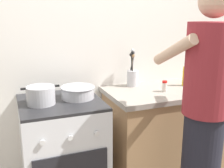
# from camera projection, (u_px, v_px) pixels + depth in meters

# --- Properties ---
(back_wall) EXTENTS (3.20, 0.10, 2.50)m
(back_wall) POSITION_uv_depth(u_px,v_px,m) (112.00, 46.00, 2.43)
(back_wall) COLOR silver
(back_wall) RESTS_ON ground
(countertop) EXTENTS (1.00, 0.60, 0.90)m
(countertop) POSITION_uv_depth(u_px,v_px,m) (163.00, 137.00, 2.44)
(countertop) COLOR #99724C
(countertop) RESTS_ON ground
(stove_range) EXTENTS (0.60, 0.62, 0.90)m
(stove_range) POSITION_uv_depth(u_px,v_px,m) (63.00, 156.00, 2.12)
(stove_range) COLOR silver
(stove_range) RESTS_ON ground
(pot) EXTENTS (0.27, 0.20, 0.13)m
(pot) POSITION_uv_depth(u_px,v_px,m) (41.00, 95.00, 1.93)
(pot) COLOR #B2B2B7
(pot) RESTS_ON stove_range
(mixing_bowl) EXTENTS (0.26, 0.26, 0.09)m
(mixing_bowl) POSITION_uv_depth(u_px,v_px,m) (78.00, 92.00, 2.07)
(mixing_bowl) COLOR #B7B7BC
(mixing_bowl) RESTS_ON stove_range
(utensil_crock) EXTENTS (0.10, 0.10, 0.33)m
(utensil_crock) POSITION_uv_depth(u_px,v_px,m) (132.00, 76.00, 2.41)
(utensil_crock) COLOR silver
(utensil_crock) RESTS_ON countertop
(spice_bottle) EXTENTS (0.04, 0.04, 0.09)m
(spice_bottle) POSITION_uv_depth(u_px,v_px,m) (165.00, 86.00, 2.25)
(spice_bottle) COLOR silver
(spice_bottle) RESTS_ON countertop
(oil_bottle) EXTENTS (0.06, 0.06, 0.22)m
(oil_bottle) POSITION_uv_depth(u_px,v_px,m) (186.00, 76.00, 2.43)
(oil_bottle) COLOR gold
(oil_bottle) RESTS_ON countertop
(person) EXTENTS (0.41, 0.50, 1.70)m
(person) POSITION_uv_depth(u_px,v_px,m) (204.00, 119.00, 1.77)
(person) COLOR black
(person) RESTS_ON ground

